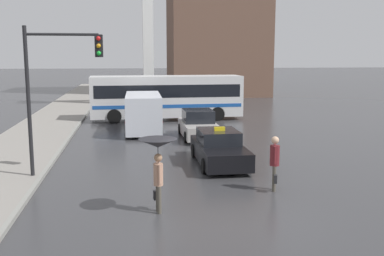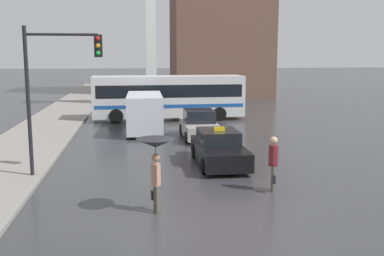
% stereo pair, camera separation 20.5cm
% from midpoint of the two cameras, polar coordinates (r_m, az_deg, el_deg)
% --- Properties ---
extents(ground_plane, '(300.00, 300.00, 0.00)m').
position_cam_midpoint_polar(ground_plane, '(12.42, 2.56, -12.10)').
color(ground_plane, '#38383A').
extents(taxi, '(1.91, 4.55, 1.58)m').
position_cam_midpoint_polar(taxi, '(18.82, 3.14, -2.63)').
color(taxi, black).
rests_on(taxi, ground_plane).
extents(sedan_red, '(1.91, 4.33, 1.54)m').
position_cam_midpoint_polar(sedan_red, '(24.76, 0.58, 0.33)').
color(sedan_red, '#B7B2AD').
rests_on(sedan_red, ground_plane).
extents(ambulance_van, '(2.18, 5.30, 2.25)m').
position_cam_midpoint_polar(ambulance_van, '(26.68, -6.43, 2.13)').
color(ambulance_van, silver).
rests_on(ambulance_van, ground_plane).
extents(city_bus, '(10.60, 2.95, 3.09)m').
position_cam_midpoint_polar(city_bus, '(31.77, -3.43, 4.15)').
color(city_bus, silver).
rests_on(city_bus, ground_plane).
extents(pedestrian_with_umbrella, '(1.11, 1.11, 2.18)m').
position_cam_midpoint_polar(pedestrian_with_umbrella, '(12.82, -4.80, -3.03)').
color(pedestrian_with_umbrella, '#4C473D').
rests_on(pedestrian_with_umbrella, ground_plane).
extents(pedestrian_man, '(0.40, 0.61, 1.86)m').
position_cam_midpoint_polar(pedestrian_man, '(15.24, 10.07, -3.90)').
color(pedestrian_man, '#4C473D').
rests_on(pedestrian_man, ground_plane).
extents(traffic_light, '(2.76, 0.38, 5.55)m').
position_cam_midpoint_polar(traffic_light, '(16.94, -17.00, 6.44)').
color(traffic_light, black).
rests_on(traffic_light, ground_plane).
extents(monument_cross, '(6.53, 0.90, 14.84)m').
position_cam_midpoint_polar(monument_cross, '(39.97, -5.80, 14.77)').
color(monument_cross, white).
rests_on(monument_cross, ground_plane).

